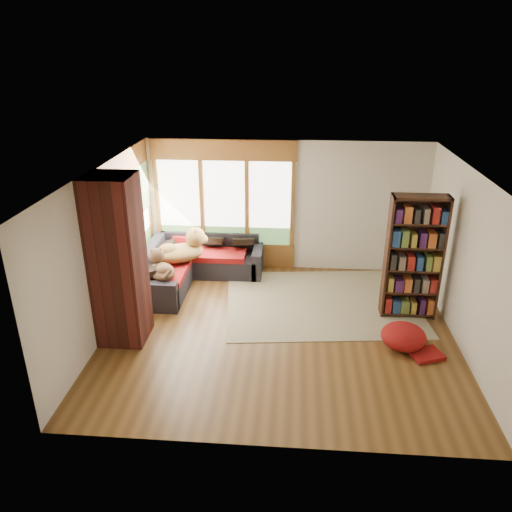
% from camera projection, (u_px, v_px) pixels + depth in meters
% --- Properties ---
extents(floor, '(5.50, 5.50, 0.00)m').
position_uv_depth(floor, '(279.00, 331.00, 8.03)').
color(floor, '#553617').
rests_on(floor, ground).
extents(ceiling, '(5.50, 5.50, 0.00)m').
position_uv_depth(ceiling, '(283.00, 172.00, 7.00)').
color(ceiling, white).
extents(wall_back, '(5.50, 0.04, 2.60)m').
position_uv_depth(wall_back, '(285.00, 207.00, 9.80)').
color(wall_back, silver).
rests_on(wall_back, ground).
extents(wall_front, '(5.50, 0.04, 2.60)m').
position_uv_depth(wall_front, '(273.00, 351.00, 5.22)').
color(wall_front, silver).
rests_on(wall_front, ground).
extents(wall_left, '(0.04, 5.00, 2.60)m').
position_uv_depth(wall_left, '(103.00, 251.00, 7.71)').
color(wall_left, silver).
rests_on(wall_left, ground).
extents(wall_right, '(0.04, 5.00, 2.60)m').
position_uv_depth(wall_right, '(468.00, 263.00, 7.31)').
color(wall_right, silver).
rests_on(wall_right, ground).
extents(windows_back, '(2.82, 0.10, 1.90)m').
position_uv_depth(windows_back, '(224.00, 203.00, 9.84)').
color(windows_back, brown).
rests_on(windows_back, wall_back).
extents(windows_left, '(0.10, 2.62, 1.90)m').
position_uv_depth(windows_left, '(129.00, 223.00, 8.79)').
color(windows_left, brown).
rests_on(windows_left, wall_left).
extents(roller_blind, '(0.03, 0.72, 0.90)m').
position_uv_depth(roller_blind, '(142.00, 188.00, 9.39)').
color(roller_blind, '#799D69').
rests_on(roller_blind, wall_left).
extents(brick_chimney, '(0.70, 0.70, 2.60)m').
position_uv_depth(brick_chimney, '(118.00, 261.00, 7.37)').
color(brick_chimney, '#471914').
rests_on(brick_chimney, ground).
extents(sectional_sofa, '(2.20, 2.20, 0.80)m').
position_uv_depth(sectional_sofa, '(181.00, 266.00, 9.60)').
color(sectional_sofa, black).
rests_on(sectional_sofa, ground).
extents(area_rug, '(3.59, 2.90, 0.01)m').
position_uv_depth(area_rug, '(321.00, 302.00, 8.91)').
color(area_rug, beige).
rests_on(area_rug, ground).
extents(bookshelf, '(0.90, 0.30, 2.10)m').
position_uv_depth(bookshelf, '(413.00, 258.00, 8.10)').
color(bookshelf, '#381D12').
rests_on(bookshelf, ground).
extents(pouf, '(0.72, 0.72, 0.37)m').
position_uv_depth(pouf, '(404.00, 336.00, 7.54)').
color(pouf, maroon).
rests_on(pouf, area_rug).
extents(dog_tan, '(1.09, 0.96, 0.53)m').
position_uv_depth(dog_tan, '(183.00, 245.00, 9.29)').
color(dog_tan, olive).
rests_on(dog_tan, sectional_sofa).
extents(dog_brindle, '(0.73, 0.81, 0.40)m').
position_uv_depth(dog_brindle, '(160.00, 263.00, 8.68)').
color(dog_brindle, '#3B2416').
rests_on(dog_brindle, sectional_sofa).
extents(throw_pillows, '(1.98, 1.68, 0.45)m').
position_uv_depth(throw_pillows, '(184.00, 242.00, 9.56)').
color(throw_pillows, black).
rests_on(throw_pillows, sectional_sofa).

